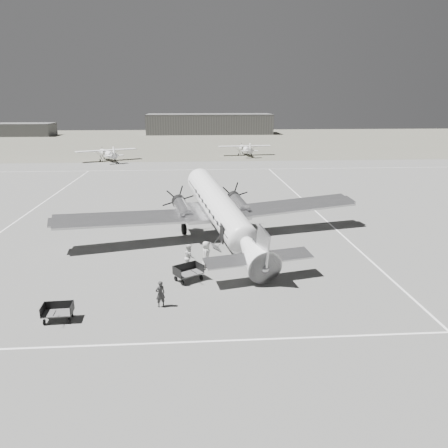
{
  "coord_description": "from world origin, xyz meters",
  "views": [
    {
      "loc": [
        -0.81,
        -32.84,
        11.34
      ],
      "look_at": [
        1.45,
        -0.96,
        2.2
      ],
      "focal_mm": 35.0,
      "sensor_mm": 36.0,
      "label": 1
    }
  ],
  "objects_px": {
    "dc3_airliner": "(222,213)",
    "hangar_main": "(209,124)",
    "baggage_cart_far": "(58,313)",
    "light_plane_left": "(108,155)",
    "shed_secondary": "(24,130)",
    "passenger": "(206,254)",
    "baggage_cart_near": "(188,273)",
    "ramp_agent": "(189,257)",
    "ground_crew": "(160,294)",
    "light_plane_right": "(245,150)"
  },
  "relations": [
    {
      "from": "light_plane_right",
      "to": "passenger",
      "type": "relative_size",
      "value": 5.96
    },
    {
      "from": "hangar_main",
      "to": "ramp_agent",
      "type": "relative_size",
      "value": 22.53
    },
    {
      "from": "baggage_cart_far",
      "to": "ramp_agent",
      "type": "xyz_separation_m",
      "value": [
        6.93,
        6.74,
        0.47
      ]
    },
    {
      "from": "light_plane_left",
      "to": "dc3_airliner",
      "type": "bearing_deg",
      "value": -95.96
    },
    {
      "from": "shed_secondary",
      "to": "baggage_cart_far",
      "type": "distance_m",
      "value": 134.75
    },
    {
      "from": "light_plane_right",
      "to": "ramp_agent",
      "type": "xyz_separation_m",
      "value": [
        -11.37,
        -63.25,
        -0.22
      ]
    },
    {
      "from": "shed_secondary",
      "to": "passenger",
      "type": "distance_m",
      "value": 131.19
    },
    {
      "from": "shed_secondary",
      "to": "passenger",
      "type": "relative_size",
      "value": 9.62
    },
    {
      "from": "light_plane_right",
      "to": "shed_secondary",
      "type": "bearing_deg",
      "value": 133.01
    },
    {
      "from": "dc3_airliner",
      "to": "light_plane_left",
      "type": "xyz_separation_m",
      "value": [
        -18.51,
        51.0,
        -1.32
      ]
    },
    {
      "from": "light_plane_left",
      "to": "ramp_agent",
      "type": "xyz_separation_m",
      "value": [
        15.86,
        -56.63,
        -0.27
      ]
    },
    {
      "from": "shed_secondary",
      "to": "light_plane_left",
      "type": "height_order",
      "value": "shed_secondary"
    },
    {
      "from": "light_plane_left",
      "to": "baggage_cart_far",
      "type": "xyz_separation_m",
      "value": [
        8.93,
        -63.37,
        -0.74
      ]
    },
    {
      "from": "light_plane_left",
      "to": "ramp_agent",
      "type": "height_order",
      "value": "light_plane_left"
    },
    {
      "from": "shed_secondary",
      "to": "baggage_cart_near",
      "type": "bearing_deg",
      "value": -66.13
    },
    {
      "from": "dc3_airliner",
      "to": "hangar_main",
      "type": "bearing_deg",
      "value": 74.52
    },
    {
      "from": "shed_secondary",
      "to": "light_plane_right",
      "type": "xyz_separation_m",
      "value": [
        65.17,
        -56.34,
        -0.84
      ]
    },
    {
      "from": "dc3_airliner",
      "to": "ground_crew",
      "type": "bearing_deg",
      "value": -124.75
    },
    {
      "from": "hangar_main",
      "to": "baggage_cart_near",
      "type": "xyz_separation_m",
      "value": [
        -6.25,
        -126.47,
        -2.77
      ]
    },
    {
      "from": "hangar_main",
      "to": "passenger",
      "type": "bearing_deg",
      "value": -92.32
    },
    {
      "from": "ramp_agent",
      "to": "baggage_cart_near",
      "type": "bearing_deg",
      "value": 167.53
    },
    {
      "from": "ramp_agent",
      "to": "light_plane_left",
      "type": "bearing_deg",
      "value": 4.74
    },
    {
      "from": "light_plane_right",
      "to": "baggage_cart_near",
      "type": "bearing_deg",
      "value": -106.09
    },
    {
      "from": "dc3_airliner",
      "to": "light_plane_right",
      "type": "distance_m",
      "value": 58.3
    },
    {
      "from": "baggage_cart_far",
      "to": "hangar_main",
      "type": "bearing_deg",
      "value": 81.07
    },
    {
      "from": "dc3_airliner",
      "to": "ground_crew",
      "type": "distance_m",
      "value": 12.01
    },
    {
      "from": "baggage_cart_far",
      "to": "ramp_agent",
      "type": "distance_m",
      "value": 9.68
    },
    {
      "from": "shed_secondary",
      "to": "baggage_cart_near",
      "type": "relative_size",
      "value": 9.67
    },
    {
      "from": "hangar_main",
      "to": "ground_crew",
      "type": "xyz_separation_m",
      "value": [
        -7.8,
        -130.06,
        -2.52
      ]
    },
    {
      "from": "baggage_cart_near",
      "to": "baggage_cart_far",
      "type": "distance_m",
      "value": 8.43
    },
    {
      "from": "light_plane_right",
      "to": "passenger",
      "type": "bearing_deg",
      "value": -105.37
    },
    {
      "from": "ground_crew",
      "to": "passenger",
      "type": "xyz_separation_m",
      "value": [
        2.78,
        5.94,
        0.16
      ]
    },
    {
      "from": "dc3_airliner",
      "to": "passenger",
      "type": "relative_size",
      "value": 14.18
    },
    {
      "from": "dc3_airliner",
      "to": "baggage_cart_far",
      "type": "xyz_separation_m",
      "value": [
        -9.58,
        -12.37,
        -2.06
      ]
    },
    {
      "from": "light_plane_left",
      "to": "ground_crew",
      "type": "bearing_deg",
      "value": -102.98
    },
    {
      "from": "hangar_main",
      "to": "light_plane_left",
      "type": "relative_size",
      "value": 3.62
    },
    {
      "from": "hangar_main",
      "to": "ground_crew",
      "type": "relative_size",
      "value": 27.06
    },
    {
      "from": "ramp_agent",
      "to": "ground_crew",
      "type": "bearing_deg",
      "value": 152.75
    },
    {
      "from": "light_plane_left",
      "to": "passenger",
      "type": "bearing_deg",
      "value": -99.03
    },
    {
      "from": "ramp_agent",
      "to": "hangar_main",
      "type": "bearing_deg",
      "value": -13.76
    },
    {
      "from": "ground_crew",
      "to": "passenger",
      "type": "bearing_deg",
      "value": -141.45
    },
    {
      "from": "baggage_cart_far",
      "to": "light_plane_left",
      "type": "bearing_deg",
      "value": 94.8
    },
    {
      "from": "hangar_main",
      "to": "passenger",
      "type": "height_order",
      "value": "hangar_main"
    },
    {
      "from": "shed_secondary",
      "to": "light_plane_left",
      "type": "xyz_separation_m",
      "value": [
        37.94,
        -62.96,
        -0.8
      ]
    },
    {
      "from": "hangar_main",
      "to": "light_plane_right",
      "type": "bearing_deg",
      "value": -85.18
    },
    {
      "from": "light_plane_right",
      "to": "baggage_cart_far",
      "type": "bearing_deg",
      "value": -110.8
    },
    {
      "from": "shed_secondary",
      "to": "ground_crew",
      "type": "distance_m",
      "value": 135.52
    },
    {
      "from": "light_plane_left",
      "to": "light_plane_right",
      "type": "xyz_separation_m",
      "value": [
        27.23,
        6.62,
        -0.05
      ]
    },
    {
      "from": "baggage_cart_near",
      "to": "ramp_agent",
      "type": "bearing_deg",
      "value": 56.79
    },
    {
      "from": "dc3_airliner",
      "to": "baggage_cart_near",
      "type": "height_order",
      "value": "dc3_airliner"
    }
  ]
}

